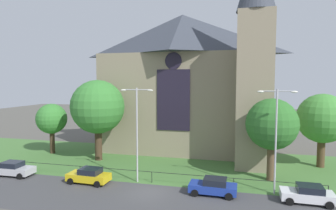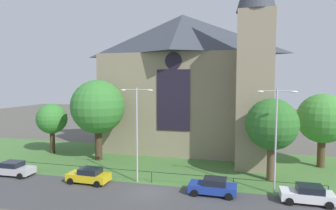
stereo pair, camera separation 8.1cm
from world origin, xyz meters
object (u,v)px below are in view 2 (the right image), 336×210
Objects in this scene: parked_car_yellow at (89,176)px; tree_right_far at (323,119)px; parked_car_blue at (213,187)px; parked_car_white at (308,194)px; tree_left_far at (52,119)px; tree_left_near at (98,107)px; streetlamp_near at (137,124)px; church_building at (187,81)px; parked_car_silver at (14,169)px; streetlamp_far at (276,129)px; tree_right_near at (272,125)px.

tree_right_far is at bearing -152.24° from parked_car_yellow.
parked_car_blue is 7.78m from parked_car_white.
tree_left_far is 0.68× the size of tree_left_near.
streetlamp_near is 2.24× the size of parked_car_blue.
church_building reaches higher than tree_left_far.
tree_left_near is at bearing -18.30° from parked_car_white.
tree_right_far is 35.27m from parked_car_silver.
streetlamp_far is at bearing -54.60° from church_building.
parked_car_blue is (7.74, -1.49, -5.18)m from streetlamp_near.
tree_left_near is 25.28m from parked_car_white.
tree_right_near reaches higher than tree_left_far.
parked_car_silver is (2.10, -9.57, -4.12)m from tree_left_far.
church_building is 23.25m from parked_car_white.
streetlamp_far is at bearing 1.54° from parked_car_silver.
streetlamp_far reaches higher than parked_car_blue.
tree_left_near is at bearing -66.65° from parked_car_yellow.
tree_left_near is 2.43× the size of parked_car_blue.
tree_right_near reaches higher than parked_car_blue.
parked_car_silver is 1.00× the size of parked_car_yellow.
parked_car_white is at bearing -108.72° from tree_right_far.
parked_car_silver is (-15.88, -16.57, -9.53)m from church_building.
church_building is 6.10× the size of parked_car_yellow.
streetlamp_near is at bearing -164.19° from tree_right_near.
streetlamp_far is (10.79, -15.18, -4.37)m from church_building.
parked_car_white is (13.25, -16.56, -9.53)m from church_building.
church_building is 18.44m from tree_right_far.
parked_car_yellow is (11.13, -9.65, -4.12)m from tree_left_far.
streetlamp_far is 2.24× the size of parked_car_white.
parked_car_yellow is at bearing -1.96° from parked_car_silver.
streetlamp_near is at bearing -98.50° from church_building.
tree_left_near reaches higher than streetlamp_far.
streetlamp_near is at bearing 4.37° from parked_car_silver.
church_building is 20.04m from tree_left_far.
streetlamp_far is at bearing -28.65° from parked_car_white.
parked_car_silver is 1.01× the size of parked_car_white.
tree_right_near is 8.90m from tree_right_far.
tree_left_far is at bearing 100.95° from parked_car_silver.
streetlamp_far is 2.23× the size of parked_car_silver.
parked_car_white is at bearing -18.87° from tree_left_near.
tree_right_far is 13.04m from parked_car_white.
tree_left_far is 0.74× the size of streetlamp_far.
parked_car_yellow is at bearing -162.23° from streetlamp_near.
streetlamp_far is (28.77, -8.19, 1.04)m from tree_left_far.
tree_left_far is 15.30m from parked_car_yellow.
church_building is 3.70× the size of tree_left_far.
parked_car_yellow is 1.00× the size of parked_car_blue.
tree_right_far is 2.04× the size of parked_car_yellow.
streetlamp_near reaches higher than streetlamp_far.
parked_car_white is at bearing -64.58° from tree_right_near.
church_building is 3.08× the size of tree_right_near.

